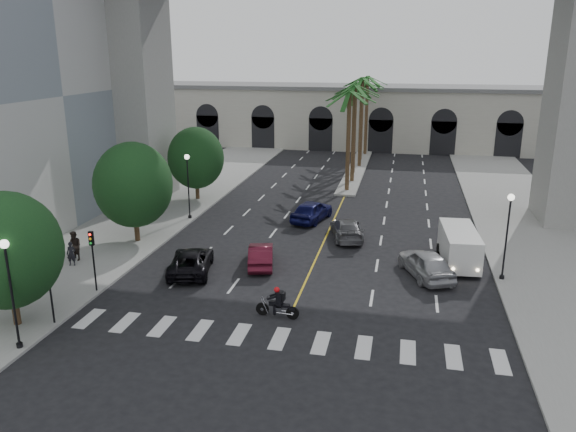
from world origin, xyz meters
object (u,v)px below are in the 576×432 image
object	(u,v)px
lamp_post_left_near	(10,285)
car_a	(426,263)
lamp_post_right	(507,230)
pedestrian_a	(71,254)
car_d	(347,229)
traffic_signal_near	(49,279)
motorcycle_rider	(279,304)
car_e	(312,211)
traffic_signal_far	(93,251)
car_b	(261,255)
car_c	(191,261)
lamp_post_left_far	(188,181)
pedestrian_b	(75,246)
cargo_van	(459,246)

from	to	relation	value
lamp_post_left_near	car_a	size ratio (longest dim) A/B	1.08
lamp_post_right	pedestrian_a	distance (m)	26.52
car_d	traffic_signal_near	bearing A→B (deg)	38.62
motorcycle_rider	car_e	distance (m)	17.12
traffic_signal_near	car_e	size ratio (longest dim) A/B	0.74
traffic_signal_far	car_b	world-z (taller)	traffic_signal_far
traffic_signal_far	car_b	xyz separation A→B (m)	(8.05, 5.96, -1.80)
traffic_signal_near	car_a	xyz separation A→B (m)	(18.27, 10.27, -1.66)
lamp_post_left_near	car_c	size ratio (longest dim) A/B	1.04
lamp_post_left_far	pedestrian_b	world-z (taller)	lamp_post_left_far
car_b	pedestrian_b	xyz separation A→B (m)	(-11.85, -1.93, 0.40)
traffic_signal_near	cargo_van	distance (m)	24.01
car_d	cargo_van	world-z (taller)	cargo_van
car_a	traffic_signal_far	bearing A→B (deg)	-3.68
traffic_signal_far	pedestrian_a	xyz separation A→B (m)	(-3.51, 3.17, -1.59)
car_c	lamp_post_right	bearing A→B (deg)	174.64
lamp_post_right	car_b	world-z (taller)	lamp_post_right
lamp_post_left_near	car_a	distance (m)	22.50
lamp_post_left_near	car_a	bearing A→B (deg)	34.81
lamp_post_right	pedestrian_b	distance (m)	26.69
traffic_signal_far	car_d	bearing A→B (deg)	44.28
lamp_post_right	pedestrian_b	xyz separation A→B (m)	(-26.49, -2.47, -2.11)
car_a	cargo_van	xyz separation A→B (m)	(2.08, 2.42, 0.44)
lamp_post_left_near	car_b	bearing A→B (deg)	56.80
pedestrian_b	car_c	bearing A→B (deg)	21.87
lamp_post_right	traffic_signal_far	world-z (taller)	lamp_post_right
lamp_post_left_far	motorcycle_rider	distance (m)	18.95
traffic_signal_near	traffic_signal_far	distance (m)	4.00
car_e	cargo_van	distance (m)	13.15
car_a	car_e	xyz separation A→B (m)	(-8.68, 9.98, -0.00)
lamp_post_left_near	traffic_signal_near	xyz separation A→B (m)	(0.10, 2.50, -0.71)
cargo_van	pedestrian_b	world-z (taller)	cargo_van
lamp_post_right	traffic_signal_near	xyz separation A→B (m)	(-22.70, -10.50, -0.71)
car_b	car_e	xyz separation A→B (m)	(1.53, 10.29, 0.13)
lamp_post_right	car_c	distance (m)	18.91
lamp_post_left_far	traffic_signal_near	world-z (taller)	lamp_post_left_far
lamp_post_right	traffic_signal_far	bearing A→B (deg)	-164.02
traffic_signal_far	car_c	world-z (taller)	traffic_signal_far
traffic_signal_far	pedestrian_b	distance (m)	5.71
lamp_post_left_far	car_a	bearing A→B (deg)	-24.13
car_c	car_e	bearing A→B (deg)	-127.07
car_b	cargo_van	world-z (taller)	cargo_van
lamp_post_left_near	car_b	xyz separation A→B (m)	(8.15, 12.46, -2.51)
lamp_post_right	car_e	size ratio (longest dim) A/B	1.08
car_c	lamp_post_left_far	bearing A→B (deg)	-81.10
traffic_signal_near	traffic_signal_far	world-z (taller)	same
car_c	pedestrian_a	xyz separation A→B (m)	(-7.63, -0.83, 0.20)
pedestrian_b	cargo_van	bearing A→B (deg)	33.03
lamp_post_right	car_a	world-z (taller)	lamp_post_right
lamp_post_left_near	pedestrian_b	world-z (taller)	lamp_post_left_near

